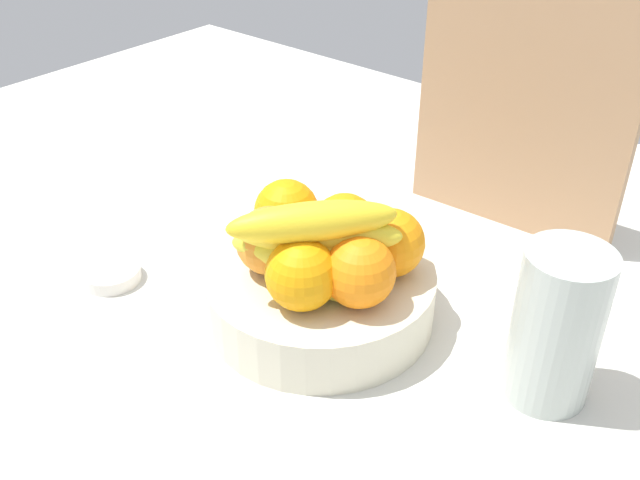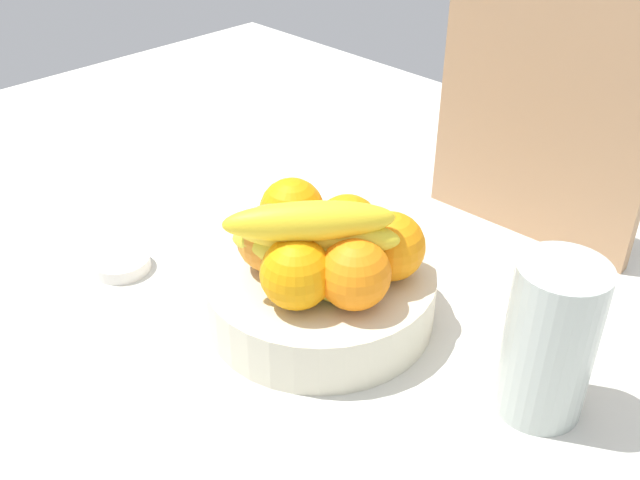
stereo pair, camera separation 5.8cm
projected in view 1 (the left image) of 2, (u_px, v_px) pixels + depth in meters
The scene contains 12 objects.
ground_plane at pixel (294, 327), 82.42cm from camera, with size 180.00×140.00×3.00cm, color silver.
fruit_bowl at pixel (320, 294), 80.17cm from camera, with size 25.22×25.22×6.14cm, color beige.
orange_front_left at pixel (345, 227), 79.12cm from camera, with size 7.39×7.39×7.39cm, color orange.
orange_front_right at pixel (287, 211), 81.83cm from camera, with size 7.39×7.39×7.39cm, color orange.
orange_center at pixel (270, 241), 76.76cm from camera, with size 7.39×7.39×7.39cm, color orange.
orange_back_left at pixel (302, 275), 71.62cm from camera, with size 7.39×7.39×7.39cm, color orange.
orange_back_right at pixel (359, 272), 71.99cm from camera, with size 7.39×7.39×7.39cm, color orange.
orange_top_stack at pixel (390, 243), 76.41cm from camera, with size 7.39×7.39×7.39cm, color orange.
banana_bunch at pixel (311, 246), 73.02cm from camera, with size 18.04×15.65×10.60cm.
cutting_board at pixel (525, 96), 89.13cm from camera, with size 28.00×1.80×36.00cm, color tan.
thermos_tumbler at pixel (556, 327), 67.60cm from camera, with size 8.35×8.35×16.24cm, color #B1BBB4.
jar_lid at pixel (111, 274), 87.15cm from camera, with size 7.09×7.09×1.65cm, color white.
Camera 1 is at (43.35, -46.83, 51.69)cm, focal length 40.79 mm.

